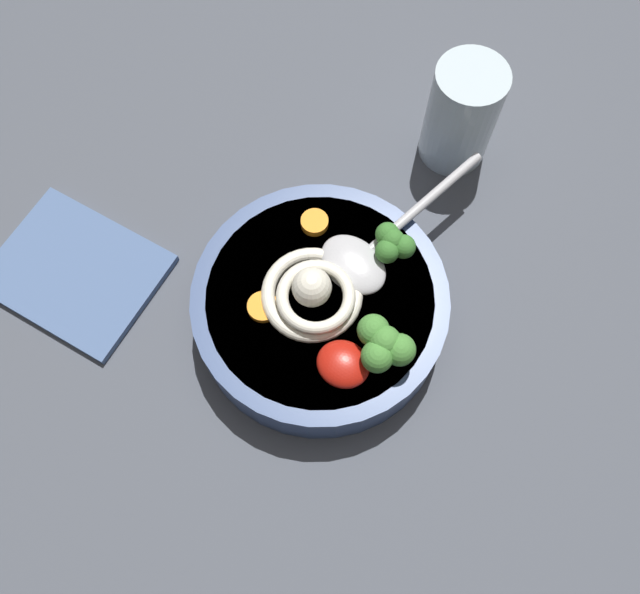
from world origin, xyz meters
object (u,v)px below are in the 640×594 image
Objects in this scene: soup_bowl at (320,307)px; noodle_pile at (313,293)px; soup_spoon at (366,254)px; drinking_glass at (461,115)px; folded_napkin at (76,272)px.

soup_bowl is 2.35× the size of noodle_pile.
drinking_glass is at bearing 14.23° from soup_spoon.
soup_spoon is (2.14, 5.15, -0.32)cm from noodle_pile.
noodle_pile reaches higher than soup_bowl.
drinking_glass is (3.69, 21.61, -0.69)cm from noodle_pile.
noodle_pile reaches higher than soup_spoon.
soup_bowl is 22.12cm from folded_napkin.
soup_bowl reaches higher than folded_napkin.
soup_spoon reaches higher than folded_napkin.
folded_napkin is at bearing 135.26° from soup_spoon.
noodle_pile is at bearing 177.11° from soup_spoon.
soup_spoon reaches higher than soup_bowl.
soup_spoon is at bearing 67.47° from noodle_pile.
drinking_glass is 37.02cm from folded_napkin.
soup_bowl is at bearing 16.31° from folded_napkin.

